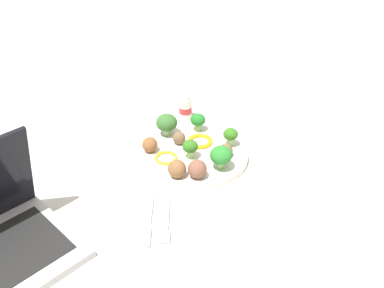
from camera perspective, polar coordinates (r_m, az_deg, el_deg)
The scene contains 18 objects.
ground_plane at distance 1.03m, azimuth -0.00°, elevation -1.68°, with size 4.00×4.00×0.00m, color beige.
plate at distance 1.02m, azimuth -0.00°, elevation -1.31°, with size 0.28×0.28×0.02m, color white.
broccoli_floret_front_right at distance 1.07m, azimuth -3.54°, elevation 2.94°, with size 0.06×0.06×0.06m.
broccoli_floret_mid_left at distance 0.98m, azimuth -0.10°, elevation -0.44°, with size 0.04×0.04×0.05m.
broccoli_floret_back_left at distance 0.94m, azimuth 4.05°, elevation -1.59°, with size 0.05×0.05×0.06m.
broccoli_floret_back_right at distance 1.03m, azimuth 5.39°, elevation 1.28°, with size 0.04×0.04×0.05m.
broccoli_floret_mid_right at distance 1.09m, azimuth 0.73°, elevation 3.31°, with size 0.04×0.04×0.05m.
meatball_mid_left at distance 1.04m, azimuth -1.81°, elevation 0.85°, with size 0.03×0.03×0.03m, color brown.
meatball_near_rim at distance 1.01m, azimuth -5.88°, elevation -0.09°, with size 0.04×0.04×0.04m, color brown.
meatball_front_left at distance 0.92m, azimuth -2.11°, elevation -3.45°, with size 0.04×0.04×0.04m, color brown.
meatball_far_rim at distance 0.99m, azimuth 4.75°, elevation -0.86°, with size 0.03×0.03×0.03m, color brown.
meatball_mid_right at distance 0.92m, azimuth 0.74°, elevation -3.49°, with size 0.04×0.04×0.04m, color brown.
pepper_ring_mid_right at distance 0.99m, azimuth -3.63°, elevation -1.92°, with size 0.06×0.06×0.01m, color yellow.
pepper_ring_front_left at distance 1.05m, azimuth 1.13°, elevation 0.42°, with size 0.06×0.06×0.01m, color yellow.
napkin at distance 0.85m, azimuth -4.88°, elevation -10.72°, with size 0.17×0.12×0.01m, color white.
fork at distance 0.84m, azimuth -3.69°, elevation -10.92°, with size 0.12×0.04×0.01m.
knife at distance 0.84m, azimuth -6.17°, elevation -10.74°, with size 0.15×0.04×0.01m.
yogurt_bottle at distance 1.17m, azimuth -0.92°, elevation 5.01°, with size 0.04×0.04×0.07m.
Camera 1 is at (0.83, 0.13, 0.59)m, focal length 38.33 mm.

